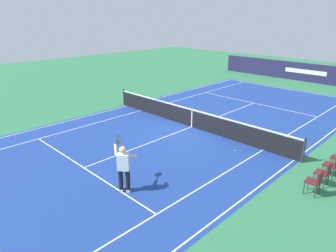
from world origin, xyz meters
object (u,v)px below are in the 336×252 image
at_px(tennis_ball, 235,151).
at_px(spectator_chair_2, 333,164).
at_px(spectator_chair_3, 325,172).
at_px(spectator_chair_4, 316,181).
at_px(tennis_net, 192,118).
at_px(tennis_player_near, 124,166).

bearing_deg(tennis_ball, spectator_chair_2, 98.87).
height_order(spectator_chair_3, spectator_chair_4, same).
bearing_deg(spectator_chair_4, spectator_chair_3, 180.00).
xyz_separation_m(tennis_net, spectator_chair_3, (1.23, 7.01, 0.03)).
relative_size(tennis_ball, spectator_chair_4, 0.08).
bearing_deg(spectator_chair_2, tennis_net, -93.36).
relative_size(tennis_player_near, spectator_chair_3, 1.93).
height_order(tennis_player_near, spectator_chair_3, tennis_player_near).
height_order(tennis_ball, spectator_chair_2, spectator_chair_2).
distance_m(tennis_net, spectator_chair_2, 7.02).
bearing_deg(spectator_chair_3, tennis_ball, -93.78).
relative_size(spectator_chair_3, spectator_chair_4, 1.00).
bearing_deg(tennis_ball, spectator_chair_3, 86.22).
bearing_deg(tennis_net, tennis_player_near, 21.13).
distance_m(tennis_net, tennis_ball, 3.50).
bearing_deg(tennis_ball, tennis_player_near, -9.77).
distance_m(tennis_ball, spectator_chair_2, 3.75).
relative_size(tennis_player_near, spectator_chair_2, 1.93).
height_order(tennis_player_near, spectator_chair_4, tennis_player_near).
xyz_separation_m(tennis_net, tennis_ball, (0.98, 3.33, -0.46)).
xyz_separation_m(tennis_player_near, tennis_ball, (-5.28, 0.91, -0.90)).
xyz_separation_m(tennis_ball, spectator_chair_2, (-0.57, 3.68, 0.49)).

